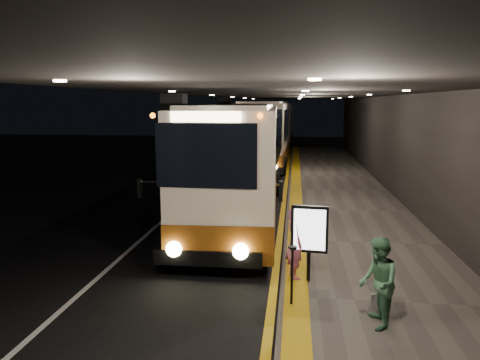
# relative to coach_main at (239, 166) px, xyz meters

# --- Properties ---
(ground) EXTENTS (90.00, 90.00, 0.00)m
(ground) POSITION_rel_coach_main_xyz_m (-0.82, -3.96, -1.87)
(ground) COLOR black
(lane_line_white) EXTENTS (0.12, 50.00, 0.01)m
(lane_line_white) POSITION_rel_coach_main_xyz_m (-2.62, 1.04, -1.87)
(lane_line_white) COLOR silver
(lane_line_white) RESTS_ON ground
(kerb_stripe_yellow) EXTENTS (0.18, 50.00, 0.01)m
(kerb_stripe_yellow) POSITION_rel_coach_main_xyz_m (1.53, 1.04, -1.87)
(kerb_stripe_yellow) COLOR gold
(kerb_stripe_yellow) RESTS_ON ground
(sidewalk) EXTENTS (4.50, 50.00, 0.15)m
(sidewalk) POSITION_rel_coach_main_xyz_m (3.93, 1.04, -1.80)
(sidewalk) COLOR #514C44
(sidewalk) RESTS_ON ground
(tactile_strip) EXTENTS (0.50, 50.00, 0.01)m
(tactile_strip) POSITION_rel_coach_main_xyz_m (2.03, 1.04, -1.72)
(tactile_strip) COLOR gold
(tactile_strip) RESTS_ON sidewalk
(terminal_wall) EXTENTS (0.10, 50.00, 6.00)m
(terminal_wall) POSITION_rel_coach_main_xyz_m (6.18, 1.04, 1.13)
(terminal_wall) COLOR black
(terminal_wall) RESTS_ON ground
(support_columns) EXTENTS (0.80, 24.80, 4.40)m
(support_columns) POSITION_rel_coach_main_xyz_m (-2.32, 0.04, 0.33)
(support_columns) COLOR black
(support_columns) RESTS_ON ground
(canopy) EXTENTS (9.00, 50.00, 0.40)m
(canopy) POSITION_rel_coach_main_xyz_m (1.68, 1.04, 2.73)
(canopy) COLOR black
(canopy) RESTS_ON support_columns
(coach_main) EXTENTS (3.05, 12.62, 3.91)m
(coach_main) POSITION_rel_coach_main_xyz_m (0.00, 0.00, 0.00)
(coach_main) COLOR beige
(coach_main) RESTS_ON ground
(coach_second) EXTENTS (2.93, 12.88, 4.03)m
(coach_second) POSITION_rel_coach_main_xyz_m (0.09, 14.22, 0.06)
(coach_second) COLOR beige
(coach_second) RESTS_ON ground
(coach_third) EXTENTS (2.99, 12.05, 3.76)m
(coach_third) POSITION_rel_coach_main_xyz_m (0.27, 25.06, -0.07)
(coach_third) COLOR beige
(coach_third) RESTS_ON ground
(passenger_boarding) EXTENTS (0.57, 0.69, 1.61)m
(passenger_boarding) POSITION_rel_coach_main_xyz_m (1.98, -6.04, -0.92)
(passenger_boarding) COLOR #A54D6D
(passenger_boarding) RESTS_ON sidewalk
(passenger_waiting_green) EXTENTS (0.51, 0.80, 1.63)m
(passenger_waiting_green) POSITION_rel_coach_main_xyz_m (3.44, -8.22, -0.91)
(passenger_waiting_green) COLOR #48825B
(passenger_waiting_green) RESTS_ON sidewalk
(bag_polka) EXTENTS (0.28, 0.16, 0.32)m
(bag_polka) POSITION_rel_coach_main_xyz_m (3.57, -7.52, -1.57)
(bag_polka) COLOR black
(bag_polka) RESTS_ON sidewalk
(info_sign) EXTENTS (0.82, 0.20, 1.72)m
(info_sign) POSITION_rel_coach_main_xyz_m (2.29, -6.20, -0.57)
(info_sign) COLOR black
(info_sign) RESTS_ON sidewalk
(stanchion_post) EXTENTS (0.05, 0.05, 1.17)m
(stanchion_post) POSITION_rel_coach_main_xyz_m (1.93, -7.48, -1.14)
(stanchion_post) COLOR black
(stanchion_post) RESTS_ON sidewalk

